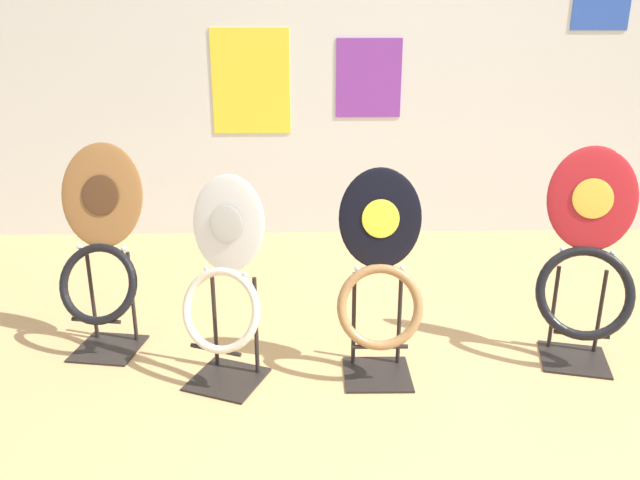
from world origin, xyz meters
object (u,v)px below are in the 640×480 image
at_px(toilet_seat_display_jazz_black, 380,279).
at_px(toilet_seat_display_crimson_swirl, 587,263).
at_px(toilet_seat_display_white_plain, 224,286).
at_px(toilet_seat_display_woodgrain, 101,253).

bearing_deg(toilet_seat_display_jazz_black, toilet_seat_display_crimson_swirl, 7.20).
relative_size(toilet_seat_display_jazz_black, toilet_seat_display_white_plain, 1.02).
distance_m(toilet_seat_display_crimson_swirl, toilet_seat_display_white_plain, 1.53).
bearing_deg(toilet_seat_display_woodgrain, toilet_seat_display_jazz_black, -12.59).
height_order(toilet_seat_display_crimson_swirl, toilet_seat_display_white_plain, toilet_seat_display_crimson_swirl).
bearing_deg(toilet_seat_display_woodgrain, toilet_seat_display_crimson_swirl, -4.24).
height_order(toilet_seat_display_woodgrain, toilet_seat_display_white_plain, toilet_seat_display_woodgrain).
xyz_separation_m(toilet_seat_display_jazz_black, toilet_seat_display_woodgrain, (-1.21, 0.27, 0.02)).
distance_m(toilet_seat_display_crimson_swirl, toilet_seat_display_jazz_black, 0.91).
bearing_deg(toilet_seat_display_white_plain, toilet_seat_display_woodgrain, 152.85).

